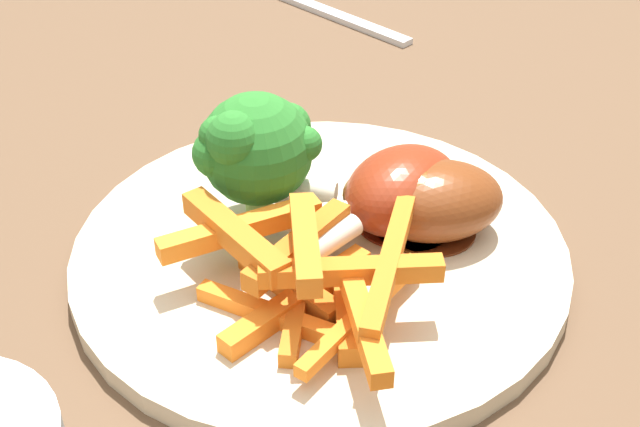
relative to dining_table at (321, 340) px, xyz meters
The scene contains 8 objects.
dining_table is the anchor object (origin of this frame).
dinner_plate 0.13m from the dining_table, 167.47° to the right, with size 0.26×0.26×0.01m, color beige.
broccoli_floret_front 0.18m from the dining_table, 148.96° to the left, with size 0.06×0.06×0.07m.
carrot_fries_pile 0.18m from the dining_table, behind, with size 0.12×0.14×0.05m.
chicken_drumstick_near 0.16m from the dining_table, 122.84° to the right, with size 0.04×0.12×0.04m.
chicken_drumstick_far 0.16m from the dining_table, 117.00° to the right, with size 0.08×0.12×0.04m.
chicken_drumstick_extra 0.16m from the dining_table, 123.23° to the right, with size 0.12×0.09×0.04m.
fork 0.30m from the dining_table, 13.15° to the left, with size 0.19×0.01×0.01m, color silver.
Camera 1 is at (-0.41, -0.10, 1.01)m, focal length 48.04 mm.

